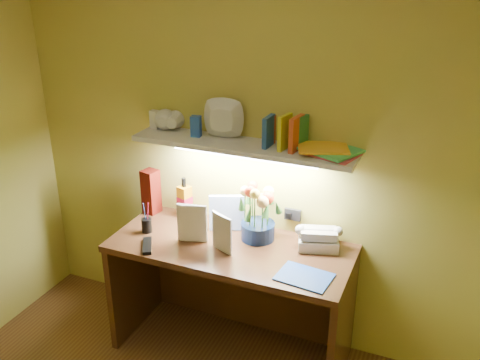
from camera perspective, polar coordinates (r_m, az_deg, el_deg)
name	(u,v)px	position (r m, az deg, el deg)	size (l,w,h in m)	color
desk	(231,300)	(3.30, -0.98, -12.63)	(1.40, 0.60, 0.75)	#3D2610
flower_bouquet	(258,212)	(3.09, 1.94, -3.38)	(0.22, 0.22, 0.35)	#0B1A3A
telephone	(319,237)	(3.08, 8.38, -6.01)	(0.22, 0.17, 0.13)	beige
desk_clock	(326,240)	(3.11, 9.20, -6.36)	(0.08, 0.04, 0.08)	#BBBABF
whisky_bottle	(185,197)	(3.39, -5.94, -1.86)	(0.07, 0.07, 0.26)	#C0790B
whisky_box	(151,191)	(3.47, -9.47, -1.21)	(0.09, 0.09, 0.29)	#550F08
pen_cup	(146,221)	(3.26, -9.96, -4.31)	(0.06, 0.06, 0.15)	black
art_card	(227,213)	(3.23, -1.42, -3.50)	(0.21, 0.04, 0.21)	white
tv_remote	(147,246)	(3.12, -9.87, -6.92)	(0.05, 0.18, 0.02)	black
blue_folder	(304,277)	(2.84, 6.87, -10.22)	(0.28, 0.20, 0.01)	blue
desk_book_a	(177,222)	(3.12, -6.71, -4.49)	(0.18, 0.02, 0.24)	white
desk_book_b	(212,228)	(3.06, -2.96, -5.10)	(0.16, 0.02, 0.22)	silver
wall_shelf	(240,140)	(3.02, -0.02, 4.34)	(1.32, 0.35, 0.22)	silver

